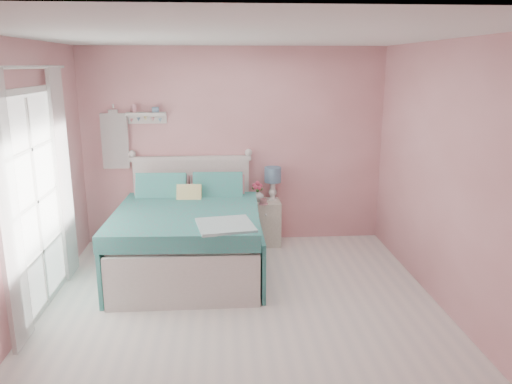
{
  "coord_description": "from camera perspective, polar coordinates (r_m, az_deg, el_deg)",
  "views": [
    {
      "loc": [
        -0.18,
        -4.36,
        2.36
      ],
      "look_at": [
        0.22,
        1.2,
        0.94
      ],
      "focal_mm": 35.0,
      "sensor_mm": 36.0,
      "label": 1
    }
  ],
  "objects": [
    {
      "name": "roses",
      "position": [
        6.58,
        0.15,
        0.7
      ],
      "size": [
        0.14,
        0.11,
        0.12
      ],
      "color": "#D5486B",
      "rests_on": "vase"
    },
    {
      "name": "curtain_far",
      "position": [
        5.89,
        -21.16,
        1.8
      ],
      "size": [
        0.04,
        0.4,
        2.32
      ],
      "primitive_type": "cube",
      "color": "white",
      "rests_on": "floor"
    },
    {
      "name": "room_shell",
      "position": [
        4.43,
        -1.69,
        4.23
      ],
      "size": [
        4.5,
        4.5,
        4.5
      ],
      "color": "tan",
      "rests_on": "floor"
    },
    {
      "name": "floor",
      "position": [
        4.96,
        -1.55,
        -14.08
      ],
      "size": [
        4.5,
        4.5,
        0.0
      ],
      "primitive_type": "plane",
      "color": "white",
      "rests_on": "ground"
    },
    {
      "name": "curtain_near",
      "position": [
        4.54,
        -26.49,
        -2.31
      ],
      "size": [
        0.04,
        0.4,
        2.32
      ],
      "primitive_type": "cube",
      "color": "white",
      "rests_on": "floor"
    },
    {
      "name": "hanging_dress",
      "position": [
        6.75,
        -15.81,
        5.61
      ],
      "size": [
        0.34,
        0.03,
        0.72
      ],
      "primitive_type": "cube",
      "color": "white",
      "rests_on": "room_shell"
    },
    {
      "name": "wall_shelf",
      "position": [
        6.65,
        -12.42,
        8.59
      ],
      "size": [
        0.5,
        0.15,
        0.25
      ],
      "color": "silver",
      "rests_on": "room_shell"
    },
    {
      "name": "bed",
      "position": [
        5.93,
        -7.73,
        -5.07
      ],
      "size": [
        1.68,
        2.08,
        1.19
      ],
      "rotation": [
        0.0,
        0.0,
        -0.04
      ],
      "color": "silver",
      "rests_on": "floor"
    },
    {
      "name": "vase",
      "position": [
        6.61,
        0.16,
        -0.33
      ],
      "size": [
        0.21,
        0.21,
        0.18
      ],
      "primitive_type": "imported",
      "rotation": [
        0.0,
        0.0,
        -0.31
      ],
      "color": "silver",
      "rests_on": "nightstand"
    },
    {
      "name": "french_door",
      "position": [
        5.25,
        -23.88,
        -1.12
      ],
      "size": [
        0.04,
        1.32,
        2.16
      ],
      "color": "silver",
      "rests_on": "floor"
    },
    {
      "name": "table_lamp",
      "position": [
        6.64,
        1.93,
        1.71
      ],
      "size": [
        0.22,
        0.22,
        0.44
      ],
      "color": "white",
      "rests_on": "nightstand"
    },
    {
      "name": "teacup",
      "position": [
        6.48,
        0.84,
        -1.09
      ],
      "size": [
        0.1,
        0.1,
        0.07
      ],
      "primitive_type": "imported",
      "rotation": [
        0.0,
        0.0,
        0.03
      ],
      "color": "tan",
      "rests_on": "nightstand"
    },
    {
      "name": "nightstand",
      "position": [
        6.73,
        0.97,
        -3.48
      ],
      "size": [
        0.42,
        0.41,
        0.6
      ],
      "color": "silver",
      "rests_on": "floor"
    }
  ]
}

